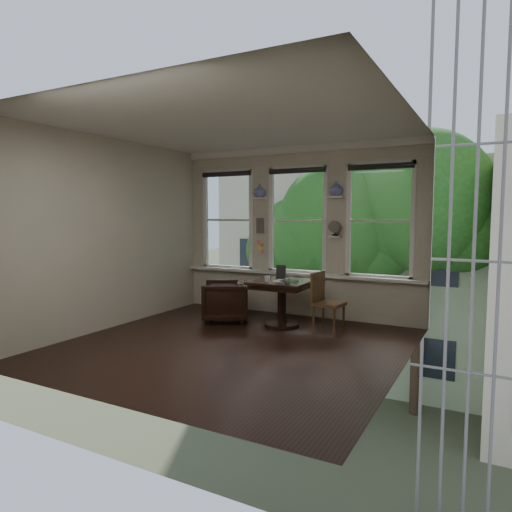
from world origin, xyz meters
The scene contains 25 objects.
ground centered at (0.00, 0.00, 0.00)m, with size 4.50×4.50×0.00m, color black.
ceiling centered at (0.00, 0.00, 3.00)m, with size 4.50×4.50×0.00m, color silver.
wall_back centered at (0.00, 2.25, 1.50)m, with size 4.50×4.50×0.00m, color beige.
wall_front centered at (0.00, -2.25, 1.50)m, with size 4.50×4.50×0.00m, color beige.
wall_left centered at (-2.25, 0.00, 1.50)m, with size 4.50×4.50×0.00m, color beige.
wall_right centered at (2.25, 0.00, 1.50)m, with size 4.50×4.50×0.00m, color beige.
window_left centered at (-1.45, 2.25, 1.70)m, with size 1.10×0.12×1.90m, color white, non-canonical shape.
window_center centered at (0.00, 2.25, 1.70)m, with size 1.10×0.12×1.90m, color white, non-canonical shape.
window_right centered at (1.45, 2.25, 1.70)m, with size 1.10×0.12×1.90m, color white, non-canonical shape.
shelf_left centered at (-0.72, 2.15, 2.10)m, with size 0.26×0.16×0.03m, color white.
shelf_right centered at (0.72, 2.15, 2.10)m, with size 0.26×0.16×0.03m, color white.
intercom centered at (-0.72, 2.18, 1.60)m, with size 0.14×0.06×0.28m, color #59544F.
sticky_notes centered at (-0.72, 2.19, 1.25)m, with size 0.16×0.01×0.24m, color pink, non-canonical shape.
desk_fan centered at (0.72, 2.13, 1.53)m, with size 0.20×0.20×0.24m, color #59544F, non-canonical shape.
vase_left centered at (-0.72, 2.15, 2.24)m, with size 0.24×0.24×0.25m, color silver.
vase_right centered at (0.72, 2.15, 2.24)m, with size 0.24×0.24×0.25m, color silver.
table centered at (0.14, 1.28, 0.38)m, with size 0.90×0.90×0.75m, color black, non-canonical shape.
armchair_left centered at (-0.87, 1.17, 0.34)m, with size 0.73×0.75×0.68m, color black.
cushion_red centered at (-0.87, 1.17, 0.45)m, with size 0.45×0.45×0.06m, color maroon.
side_chair_right centered at (0.94, 1.24, 0.46)m, with size 0.42×0.42×0.92m, color #4B341B, non-canonical shape.
laptop centered at (0.32, 1.12, 0.76)m, with size 0.31×0.20×0.02m, color black.
mug centered at (0.00, 1.03, 0.80)m, with size 0.10×0.10×0.09m, color white.
drinking_glass centered at (0.36, 0.97, 0.79)m, with size 0.11×0.11×0.09m, color white.
tablet centered at (0.01, 1.51, 0.86)m, with size 0.16×0.02×0.22m, color black.
papers centered at (0.13, 1.24, 0.75)m, with size 0.22×0.30×0.00m, color silver.
Camera 1 is at (3.17, -5.29, 1.80)m, focal length 32.00 mm.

